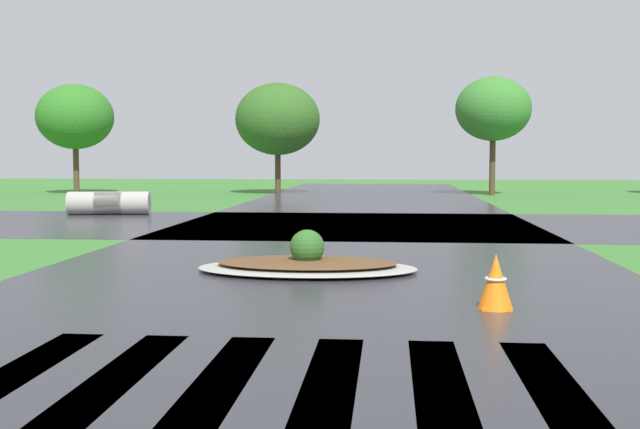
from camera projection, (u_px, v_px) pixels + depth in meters
asphalt_roadway at (331, 271)px, 12.73m from camera, size 9.67×80.00×0.01m
asphalt_cross_road at (355, 225)px, 21.36m from camera, size 90.00×8.70×0.01m
crosswalk_stripes at (276, 380)px, 6.53m from camera, size 4.95×3.03×0.01m
median_island at (307, 264)px, 12.69m from camera, size 3.54×2.10×0.68m
drainage_pipe_stack at (109, 203)px, 25.01m from camera, size 2.63×1.09×0.73m
traffic_cone at (496, 282)px, 9.56m from camera, size 0.43×0.43×0.68m
background_treeline at (341, 116)px, 38.00m from camera, size 33.59×4.91×5.59m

